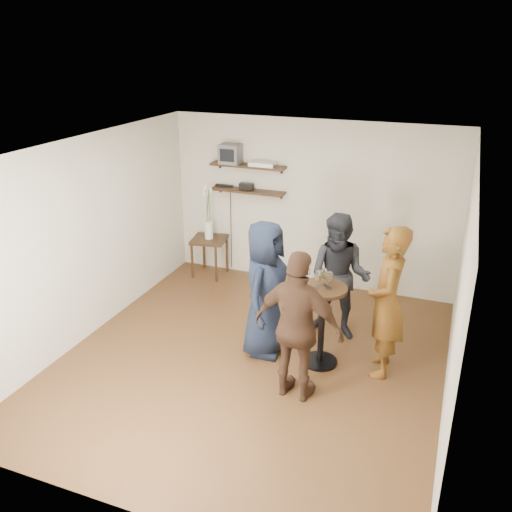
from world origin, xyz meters
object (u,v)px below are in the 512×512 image
at_px(drinks_table, 322,315).
at_px(person_dark, 339,277).
at_px(person_navy, 265,289).
at_px(person_brown, 298,327).
at_px(person_plaid, 387,302).
at_px(dvd_deck, 263,164).
at_px(radio, 246,187).
at_px(side_table, 209,244).
at_px(crt_monitor, 231,154).

distance_m(drinks_table, person_dark, 0.75).
bearing_deg(person_navy, person_brown, -137.51).
height_order(person_plaid, person_dark, person_plaid).
xyz_separation_m(dvd_deck, person_navy, (0.82, -2.10, -1.03)).
bearing_deg(radio, person_plaid, -38.54).
height_order(side_table, drinks_table, drinks_table).
relative_size(radio, drinks_table, 0.22).
distance_m(radio, person_brown, 3.39).
bearing_deg(dvd_deck, radio, 180.00).
relative_size(dvd_deck, person_navy, 0.23).
distance_m(dvd_deck, radio, 0.47).
xyz_separation_m(dvd_deck, person_dark, (1.57, -1.39, -1.06)).
distance_m(person_plaid, person_navy, 1.44).
bearing_deg(person_plaid, person_navy, -94.43).
bearing_deg(person_plaid, drinks_table, -90.00).
relative_size(drinks_table, person_brown, 0.60).
xyz_separation_m(dvd_deck, person_brown, (1.46, -2.84, -1.04)).
bearing_deg(person_dark, crt_monitor, 148.80).
xyz_separation_m(crt_monitor, person_navy, (1.35, -2.10, -1.15)).
xyz_separation_m(person_plaid, person_navy, (-1.44, -0.08, -0.05)).
xyz_separation_m(side_table, drinks_table, (2.40, -1.91, 0.12)).
height_order(drinks_table, person_brown, person_brown).
distance_m(person_dark, person_brown, 1.45).
bearing_deg(radio, person_brown, -58.46).
height_order(crt_monitor, person_brown, crt_monitor).
xyz_separation_m(radio, side_table, (-0.58, -0.21, -0.98)).
bearing_deg(person_dark, person_plaid, -40.00).
distance_m(person_plaid, person_brown, 1.14).
bearing_deg(side_table, crt_monitor, 32.74).
relative_size(dvd_deck, person_brown, 0.23).
distance_m(dvd_deck, person_navy, 2.48).
relative_size(crt_monitor, person_plaid, 0.18).
relative_size(side_table, drinks_table, 0.63).
height_order(dvd_deck, person_dark, dvd_deck).
bearing_deg(person_navy, crt_monitor, 33.91).
height_order(drinks_table, person_navy, person_navy).
xyz_separation_m(person_plaid, person_brown, (-0.80, -0.82, -0.05)).
xyz_separation_m(crt_monitor, radio, (0.25, 0.00, -0.50)).
distance_m(radio, drinks_table, 2.92).
relative_size(crt_monitor, radio, 1.45).
height_order(person_plaid, person_brown, person_plaid).
xyz_separation_m(drinks_table, person_navy, (-0.72, 0.02, 0.21)).
xyz_separation_m(radio, person_dark, (1.85, -1.39, -0.68)).
xyz_separation_m(person_dark, person_brown, (-0.11, -1.44, 0.01)).
relative_size(person_dark, person_brown, 0.98).
bearing_deg(person_dark, person_navy, -134.43).
xyz_separation_m(crt_monitor, dvd_deck, (0.53, 0.00, -0.12)).
height_order(crt_monitor, drinks_table, crt_monitor).
bearing_deg(drinks_table, side_table, 141.49).
bearing_deg(radio, crt_monitor, 180.00).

